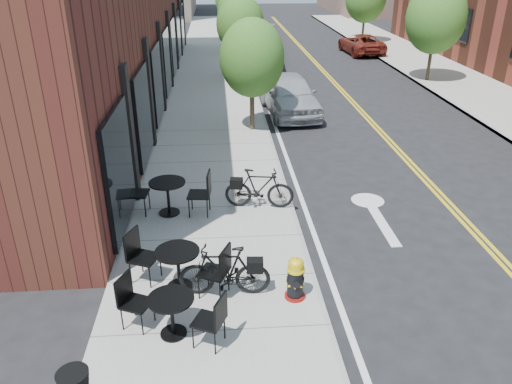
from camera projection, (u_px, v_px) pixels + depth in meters
name	position (u px, v px, depth m)	size (l,w,h in m)	color
ground	(315.00, 278.00, 9.82)	(120.00, 120.00, 0.00)	black
sidewalk_near	(213.00, 123.00, 18.65)	(4.00, 70.00, 0.12)	#9E9B93
building_near	(100.00, 15.00, 20.45)	(5.00, 28.00, 7.00)	#491C17
tree_near_a	(252.00, 58.00, 16.75)	(2.20, 2.20, 3.81)	#382B1E
tree_near_b	(240.00, 24.00, 23.90)	(2.30, 2.30, 3.98)	#382B1E
tree_near_c	(234.00, 11.00, 31.17)	(2.10, 2.10, 3.67)	#382B1E
tree_far_b	(436.00, 18.00, 23.49)	(2.80, 2.80, 4.62)	#382B1E
fire_hydrant	(295.00, 278.00, 8.92)	(0.43, 0.43, 0.86)	maroon
bicycle_left	(225.00, 271.00, 8.96)	(0.47, 1.66, 1.00)	black
bicycle_right	(259.00, 188.00, 12.10)	(0.47, 1.68, 1.01)	black
bistro_set_a	(178.00, 264.00, 9.15)	(1.93, 1.20, 1.03)	black
bistro_set_b	(172.00, 311.00, 8.00)	(1.77, 1.12, 0.95)	black
bistro_set_c	(168.00, 193.00, 11.80)	(2.03, 0.96, 1.08)	black
parked_car_a	(290.00, 94.00, 19.63)	(1.84, 4.58, 1.56)	#AAADB2
parked_car_b	(267.00, 55.00, 27.99)	(1.34, 3.85, 1.27)	black
parked_car_c	(261.00, 41.00, 31.33)	(2.25, 5.54, 1.61)	#A3A3A7
parked_car_far	(361.00, 44.00, 31.65)	(2.03, 4.40, 1.22)	maroon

